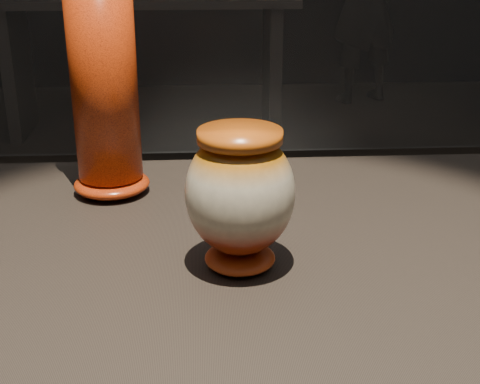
% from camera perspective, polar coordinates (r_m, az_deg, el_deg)
% --- Properties ---
extents(main_vase, '(0.15, 0.15, 0.20)m').
position_cam_1_polar(main_vase, '(0.89, -0.00, -0.21)').
color(main_vase, maroon).
rests_on(main_vase, display_plinth).
extents(tall_vase, '(0.15, 0.15, 0.42)m').
position_cam_1_polar(tall_vase, '(1.15, -11.54, 9.42)').
color(tall_vase, '#DA3E0E').
rests_on(tall_vase, display_plinth).
extents(back_shelf, '(2.00, 0.60, 0.90)m').
position_cam_1_polar(back_shelf, '(4.57, -8.15, 12.88)').
color(back_shelf, black).
rests_on(back_shelf, ground).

